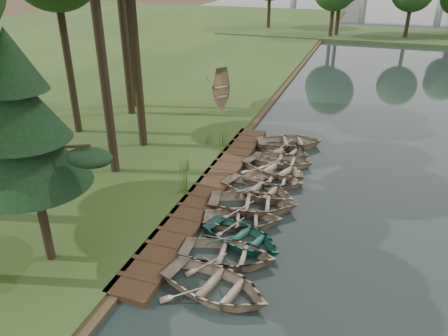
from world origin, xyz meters
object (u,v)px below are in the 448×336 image
(rowboat_2, at_px, (243,236))
(stored_rowboat, at_px, (221,108))
(pine_tree, at_px, (24,127))
(boardwalk, at_px, (210,189))
(rowboat_1, at_px, (228,252))
(rowboat_0, at_px, (215,284))

(rowboat_2, height_order, stored_rowboat, stored_rowboat)
(rowboat_2, xyz_separation_m, pine_tree, (-6.26, -3.44, 4.97))
(boardwalk, relative_size, rowboat_2, 4.63)
(boardwalk, distance_m, rowboat_1, 5.43)
(stored_rowboat, bearing_deg, pine_tree, -146.73)
(rowboat_2, bearing_deg, boardwalk, 58.32)
(rowboat_0, bearing_deg, rowboat_1, 17.35)
(rowboat_0, distance_m, rowboat_1, 1.78)
(rowboat_1, xyz_separation_m, stored_rowboat, (-5.65, 15.45, 0.20))
(boardwalk, relative_size, stored_rowboat, 5.07)
(rowboat_0, xyz_separation_m, rowboat_2, (0.05, 2.99, -0.04))
(rowboat_0, relative_size, rowboat_2, 1.12)
(stored_rowboat, bearing_deg, rowboat_2, -123.07)
(rowboat_0, bearing_deg, stored_rowboat, 30.71)
(pine_tree, bearing_deg, stored_rowboat, 88.72)
(pine_tree, bearing_deg, boardwalk, 63.30)
(rowboat_1, xyz_separation_m, rowboat_2, (0.21, 1.21, -0.02))
(rowboat_1, relative_size, pine_tree, 0.44)
(boardwalk, xyz_separation_m, stored_rowboat, (-3.15, 10.64, 0.48))
(rowboat_0, height_order, pine_tree, pine_tree)
(boardwalk, distance_m, pine_tree, 9.46)
(rowboat_2, relative_size, stored_rowboat, 1.10)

